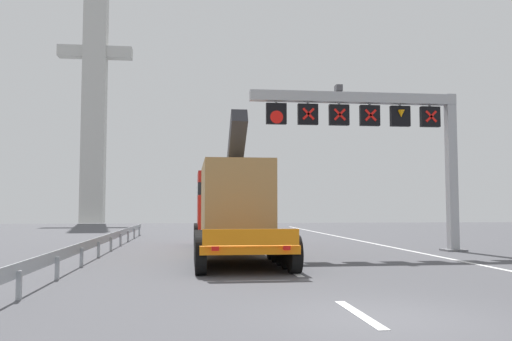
{
  "coord_description": "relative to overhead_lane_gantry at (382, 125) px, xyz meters",
  "views": [
    {
      "loc": [
        -3.28,
        -9.04,
        1.91
      ],
      "look_at": [
        -0.78,
        12.31,
        3.38
      ],
      "focal_mm": 37.81,
      "sensor_mm": 36.0,
      "label": 1
    }
  ],
  "objects": [
    {
      "name": "ground",
      "position": [
        -4.93,
        -13.54,
        -5.51
      ],
      "size": [
        112.0,
        112.0,
        0.0
      ],
      "primitive_type": "plane",
      "color": "#4C4C51"
    },
    {
      "name": "bridge_pylon_distant",
      "position": [
        -20.47,
        45.4,
        12.0
      ],
      "size": [
        9.0,
        2.0,
        34.24
      ],
      "color": "#B7B7B2",
      "rests_on": "ground"
    },
    {
      "name": "guardrail_left",
      "position": [
        -11.83,
        0.26,
        -4.95
      ],
      "size": [
        0.13,
        31.6,
        0.76
      ],
      "color": "#999EA3",
      "rests_on": "ground"
    },
    {
      "name": "edge_line_right",
      "position": [
        1.27,
        -1.54,
        -5.51
      ],
      "size": [
        0.2,
        63.0,
        0.01
      ],
      "primitive_type": "cube",
      "color": "silver",
      "rests_on": "ground"
    },
    {
      "name": "lane_markings",
      "position": [
        -5.24,
        9.57,
        -5.51
      ],
      "size": [
        0.2,
        60.84,
        0.01
      ],
      "color": "silver",
      "rests_on": "ground"
    },
    {
      "name": "heavy_haul_truck_orange",
      "position": [
        -6.67,
        0.28,
        -3.52
      ],
      "size": [
        3.05,
        14.07,
        5.3
      ],
      "color": "orange",
      "rests_on": "ground"
    },
    {
      "name": "overhead_lane_gantry",
      "position": [
        0.0,
        0.0,
        0.0
      ],
      "size": [
        9.44,
        0.9,
        7.23
      ],
      "color": "#9EA0A5",
      "rests_on": "ground"
    }
  ]
}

